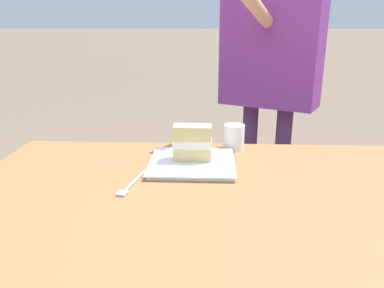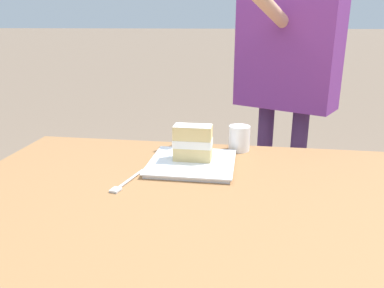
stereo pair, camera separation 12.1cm
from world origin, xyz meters
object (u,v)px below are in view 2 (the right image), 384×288
object	(u,v)px
dessert_plate	(192,163)
coffee_cup	(239,138)
dessert_fork	(126,182)
diner_person	(288,49)
cake_slice	(193,143)
patio_table	(218,228)

from	to	relation	value
dessert_plate	coffee_cup	distance (m)	0.23
dessert_fork	diner_person	size ratio (longest dim) A/B	0.10
cake_slice	diner_person	xyz separation A→B (m)	(-0.34, -0.66, 0.25)
dessert_plate	dessert_fork	xyz separation A→B (m)	(0.17, 0.17, -0.00)
dessert_plate	cake_slice	world-z (taller)	cake_slice
dessert_plate	diner_person	world-z (taller)	diner_person
patio_table	dessert_plate	distance (m)	0.25
diner_person	coffee_cup	bearing A→B (deg)	68.80
dessert_fork	coffee_cup	bearing A→B (deg)	-131.60
dessert_fork	coffee_cup	distance (m)	0.47
cake_slice	diner_person	size ratio (longest dim) A/B	0.08
dessert_plate	diner_person	bearing A→B (deg)	-116.50
cake_slice	dessert_plate	bearing A→B (deg)	88.45
cake_slice	diner_person	distance (m)	0.78
dessert_plate	coffee_cup	bearing A→B (deg)	-128.76
dessert_plate	dessert_fork	bearing A→B (deg)	45.63
patio_table	dessert_plate	xyz separation A→B (m)	(0.10, -0.20, 0.11)
dessert_fork	coffee_cup	xyz separation A→B (m)	(-0.31, -0.35, 0.04)
patio_table	diner_person	size ratio (longest dim) A/B	0.91
patio_table	cake_slice	world-z (taller)	cake_slice
patio_table	coffee_cup	world-z (taller)	coffee_cup
dessert_fork	dessert_plate	bearing A→B (deg)	-134.37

